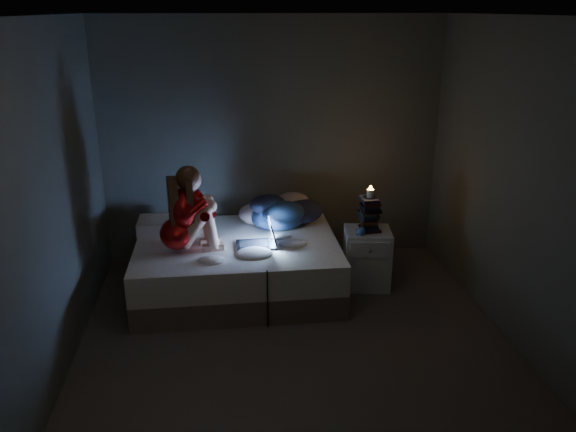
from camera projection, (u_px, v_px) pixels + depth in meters
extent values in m
cube|color=#4A413E|center=(296.00, 349.00, 4.66)|extent=(3.60, 3.80, 0.02)
cube|color=silver|center=(299.00, 14.00, 3.75)|extent=(3.60, 3.80, 0.02)
cube|color=#494D45|center=(273.00, 143.00, 5.98)|extent=(3.60, 0.02, 2.60)
cube|color=#494D45|center=(357.00, 340.00, 2.43)|extent=(3.60, 0.02, 2.60)
cube|color=#494D45|center=(46.00, 210.00, 4.00)|extent=(0.02, 3.80, 2.60)
cube|color=#494D45|center=(526.00, 191.00, 4.41)|extent=(0.02, 3.80, 2.60)
cube|color=white|center=(164.00, 226.00, 5.63)|extent=(0.49, 0.35, 0.14)
cube|color=silver|center=(367.00, 258.00, 5.62)|extent=(0.50, 0.45, 0.59)
cylinder|color=beige|center=(370.00, 190.00, 5.40)|extent=(0.07, 0.07, 0.08)
cube|color=black|center=(361.00, 232.00, 5.46)|extent=(0.08, 0.14, 0.01)
sphere|color=#335390|center=(363.00, 232.00, 5.38)|extent=(0.08, 0.08, 0.08)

